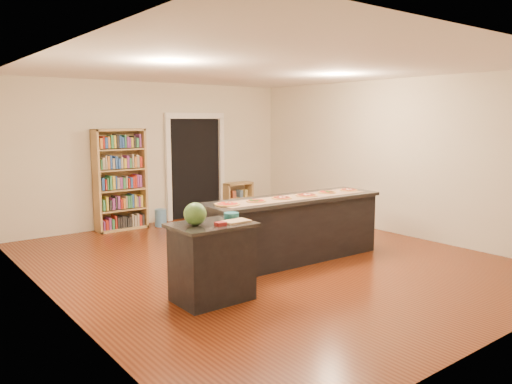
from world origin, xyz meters
TOP-DOWN VIEW (x-y plane):
  - room at (0.00, 0.00)m, footprint 6.00×7.00m
  - doorway at (0.90, 3.46)m, footprint 1.40×0.09m
  - kitchen_island at (0.33, -0.27)m, footprint 2.87×0.78m
  - side_counter at (-1.52, -0.94)m, footprint 0.92×0.67m
  - bookshelf at (-0.85, 3.28)m, footprint 0.95×0.34m
  - low_shelf at (1.89, 3.30)m, footprint 0.68×0.29m
  - waste_bin at (-0.14, 3.07)m, footprint 0.23×0.23m
  - kraft_paper at (0.33, -0.30)m, footprint 2.51×0.53m
  - watermelon at (-1.72, -0.92)m, footprint 0.26×0.26m
  - cutting_board at (-1.26, -1.06)m, footprint 0.30×0.20m
  - package_red at (-1.52, -1.11)m, footprint 0.12×0.09m
  - package_teal at (-1.18, -0.84)m, footprint 0.18×0.18m
  - pizza_a at (-0.82, -0.24)m, footprint 0.33×0.33m
  - pizza_b at (-0.36, -0.27)m, footprint 0.26×0.26m
  - pizza_c at (0.10, -0.28)m, footprint 0.29×0.29m
  - pizza_d at (0.56, -0.31)m, footprint 0.33×0.33m
  - pizza_e at (1.02, -0.29)m, footprint 0.28×0.28m
  - pizza_f at (1.48, -0.32)m, footprint 0.30×0.30m

SIDE VIEW (x-z plane):
  - waste_bin at x=-0.14m, z-range 0.00..0.34m
  - low_shelf at x=1.89m, z-range 0.00..0.68m
  - side_counter at x=-1.52m, z-range 0.00..0.91m
  - kitchen_island at x=0.33m, z-range 0.00..0.95m
  - cutting_board at x=-1.26m, z-range 0.91..0.93m
  - package_red at x=-1.52m, z-range 0.91..0.95m
  - package_teal at x=-1.18m, z-range 0.91..0.98m
  - kraft_paper at x=0.33m, z-range 0.95..0.95m
  - bookshelf at x=-0.85m, z-range 0.00..1.90m
  - pizza_b at x=-0.36m, z-range 0.95..0.97m
  - pizza_c at x=0.10m, z-range 0.95..0.97m
  - pizza_a at x=-0.82m, z-range 0.95..0.97m
  - pizza_d at x=0.56m, z-range 0.95..0.97m
  - pizza_e at x=1.02m, z-range 0.95..0.97m
  - pizza_f at x=1.48m, z-range 0.95..0.97m
  - watermelon at x=-1.72m, z-range 0.91..1.17m
  - doorway at x=0.90m, z-range 0.10..2.31m
  - room at x=0.00m, z-range 0.00..2.80m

